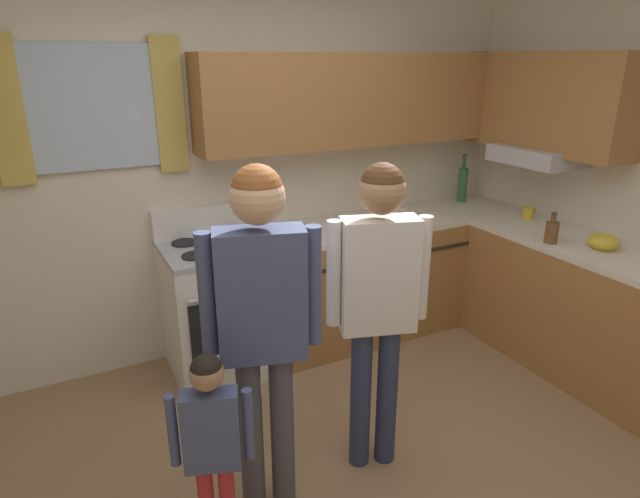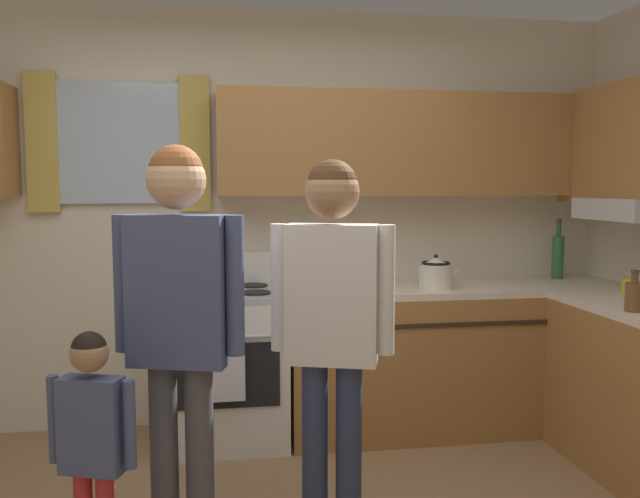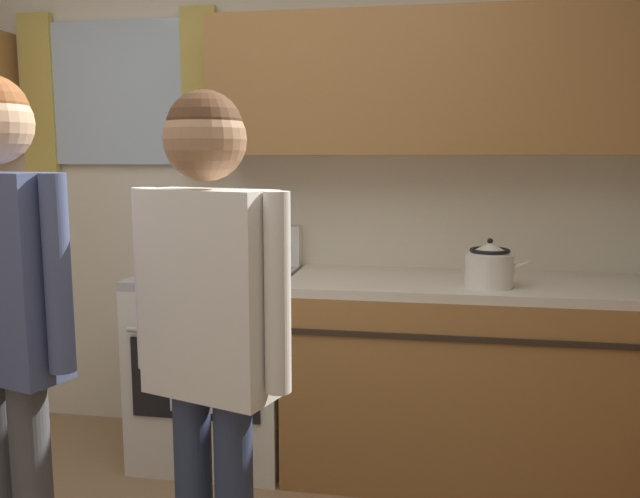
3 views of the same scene
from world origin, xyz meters
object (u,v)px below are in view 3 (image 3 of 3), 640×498
at_px(stove_oven, 219,360).
at_px(adult_in_plaid, 209,316).
at_px(adult_holding_child, 3,298).
at_px(stovetop_kettle, 490,265).

distance_m(stove_oven, adult_in_plaid, 1.44).
bearing_deg(adult_holding_child, adult_in_plaid, 2.21).
bearing_deg(stove_oven, adult_holding_child, -98.28).
xyz_separation_m(stovetop_kettle, adult_holding_child, (-1.43, -1.15, 0.05)).
bearing_deg(adult_holding_child, stovetop_kettle, 38.85).
distance_m(stove_oven, adult_holding_child, 1.42).
distance_m(adult_holding_child, adult_in_plaid, 0.60).
height_order(adult_holding_child, adult_in_plaid, adult_holding_child).
relative_size(stove_oven, adult_in_plaid, 0.68).
relative_size(stovetop_kettle, adult_in_plaid, 0.17).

